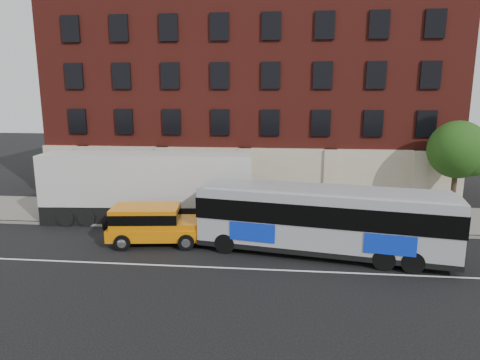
# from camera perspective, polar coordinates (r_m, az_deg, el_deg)

# --- Properties ---
(ground) EXTENTS (120.00, 120.00, 0.00)m
(ground) POSITION_cam_1_polar(r_m,az_deg,el_deg) (20.06, -2.44, -12.18)
(ground) COLOR black
(ground) RESTS_ON ground
(sidewalk) EXTENTS (60.00, 6.00, 0.15)m
(sidewalk) POSITION_cam_1_polar(r_m,az_deg,el_deg) (28.43, 0.13, -4.65)
(sidewalk) COLOR gray
(sidewalk) RESTS_ON ground
(kerb) EXTENTS (60.00, 0.25, 0.15)m
(kerb) POSITION_cam_1_polar(r_m,az_deg,el_deg) (25.59, -0.53, -6.56)
(kerb) COLOR gray
(kerb) RESTS_ON ground
(lane_line) EXTENTS (60.00, 0.12, 0.01)m
(lane_line) POSITION_cam_1_polar(r_m,az_deg,el_deg) (20.51, -2.24, -11.60)
(lane_line) COLOR white
(lane_line) RESTS_ON ground
(building) EXTENTS (30.00, 12.10, 15.00)m
(building) POSITION_cam_1_polar(r_m,az_deg,el_deg) (35.15, 1.40, 10.94)
(building) COLOR maroon
(building) RESTS_ON sidewalk
(sign_pole) EXTENTS (0.30, 0.20, 2.50)m
(sign_pole) POSITION_cam_1_polar(r_m,az_deg,el_deg) (27.55, -18.39, -2.86)
(sign_pole) COLOR slate
(sign_pole) RESTS_ON ground
(street_tree) EXTENTS (3.60, 3.60, 6.20)m
(street_tree) POSITION_cam_1_polar(r_m,az_deg,el_deg) (29.91, 27.05, 3.36)
(street_tree) COLOR #34281A
(street_tree) RESTS_ON sidewalk
(city_bus) EXTENTS (12.86, 4.87, 3.45)m
(city_bus) POSITION_cam_1_polar(r_m,az_deg,el_deg) (21.84, 11.07, -5.04)
(city_bus) COLOR #A6A8AF
(city_bus) RESTS_ON ground
(yellow_suv) EXTENTS (5.56, 2.86, 2.08)m
(yellow_suv) POSITION_cam_1_polar(r_m,az_deg,el_deg) (23.65, -11.59, -5.54)
(yellow_suv) COLOR orange
(yellow_suv) RESTS_ON ground
(shipping_container) EXTENTS (13.14, 3.58, 4.33)m
(shipping_container) POSITION_cam_1_polar(r_m,az_deg,el_deg) (27.56, -12.11, -1.02)
(shipping_container) COLOR black
(shipping_container) RESTS_ON ground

